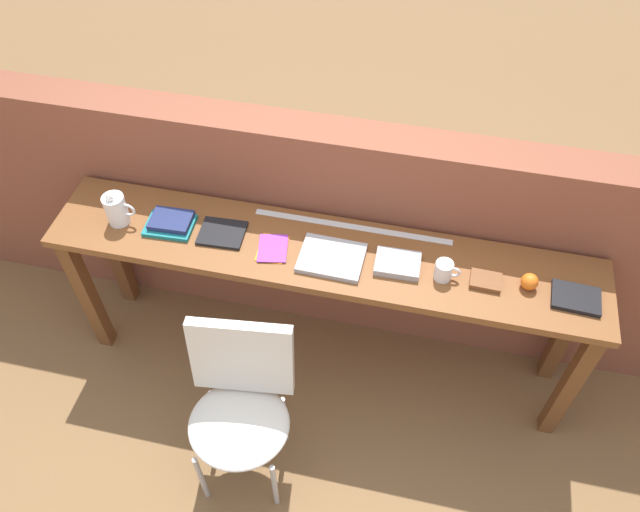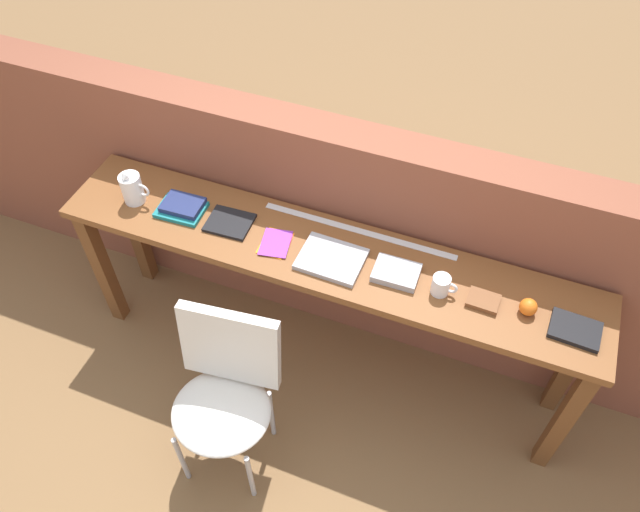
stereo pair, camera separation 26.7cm
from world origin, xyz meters
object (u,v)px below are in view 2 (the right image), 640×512
(mug, at_px, (441,285))
(leather_journal_brown, at_px, (483,301))
(book_stack_leftmost, at_px, (182,207))
(sports_ball_small, at_px, (528,307))
(book_open_centre, at_px, (331,259))
(magazine_cycling, at_px, (230,223))
(chair_white_moulded, at_px, (225,390))
(pitcher_white, at_px, (132,188))
(book_repair_rightmost, at_px, (575,330))
(pamphlet_pile_colourful, at_px, (275,243))

(mug, xyz_separation_m, leather_journal_brown, (0.18, 0.01, -0.03))
(book_stack_leftmost, distance_m, sports_ball_small, 1.60)
(book_open_centre, bearing_deg, book_stack_leftmost, 178.66)
(book_open_centre, bearing_deg, leather_journal_brown, 2.80)
(leather_journal_brown, bearing_deg, book_stack_leftmost, -179.05)
(magazine_cycling, bearing_deg, book_stack_leftmost, 177.73)
(chair_white_moulded, xyz_separation_m, book_open_centre, (0.28, 0.57, 0.37))
(pitcher_white, relative_size, book_repair_rightmost, 0.93)
(chair_white_moulded, height_order, sports_ball_small, sports_ball_small)
(chair_white_moulded, distance_m, pitcher_white, 1.03)
(book_stack_leftmost, xyz_separation_m, leather_journal_brown, (1.42, -0.02, -0.01))
(pamphlet_pile_colourful, bearing_deg, magazine_cycling, 171.43)
(book_open_centre, xyz_separation_m, sports_ball_small, (0.84, 0.03, 0.02))
(chair_white_moulded, height_order, pitcher_white, pitcher_white)
(pitcher_white, distance_m, pamphlet_pile_colourful, 0.74)
(pitcher_white, distance_m, mug, 1.48)
(pitcher_white, xyz_separation_m, leather_journal_brown, (1.66, -0.00, -0.07))
(magazine_cycling, bearing_deg, pamphlet_pile_colourful, -11.47)
(mug, distance_m, leather_journal_brown, 0.18)
(chair_white_moulded, distance_m, pamphlet_pile_colourful, 0.68)
(pamphlet_pile_colourful, distance_m, sports_ball_small, 1.11)
(pamphlet_pile_colourful, relative_size, leather_journal_brown, 1.42)
(leather_journal_brown, bearing_deg, book_open_centre, -176.84)
(book_stack_leftmost, bearing_deg, magazine_cycling, 0.62)
(sports_ball_small, bearing_deg, pamphlet_pile_colourful, -178.54)
(mug, bearing_deg, leather_journal_brown, 3.35)
(book_stack_leftmost, bearing_deg, chair_white_moulded, -51.59)
(pamphlet_pile_colourful, relative_size, book_repair_rightmost, 0.94)
(pitcher_white, relative_size, book_open_centre, 0.66)
(book_stack_leftmost, bearing_deg, mug, -1.45)
(pamphlet_pile_colourful, xyz_separation_m, book_open_centre, (0.27, -0.00, 0.01))
(sports_ball_small, bearing_deg, book_open_centre, -177.93)
(sports_ball_small, bearing_deg, chair_white_moulded, -151.54)
(book_stack_leftmost, height_order, sports_ball_small, sports_ball_small)
(pamphlet_pile_colourful, distance_m, leather_journal_brown, 0.93)
(mug, bearing_deg, book_repair_rightmost, 0.08)
(pitcher_white, height_order, book_stack_leftmost, pitcher_white)
(magazine_cycling, height_order, leather_journal_brown, leather_journal_brown)
(magazine_cycling, distance_m, pamphlet_pile_colourful, 0.25)
(chair_white_moulded, xyz_separation_m, leather_journal_brown, (0.94, 0.59, 0.37))
(pamphlet_pile_colourful, relative_size, book_open_centre, 0.66)
(magazine_cycling, relative_size, mug, 1.85)
(chair_white_moulded, xyz_separation_m, book_stack_leftmost, (-0.48, 0.61, 0.37))
(sports_ball_small, xyz_separation_m, book_repair_rightmost, (0.19, -0.02, -0.03))
(pitcher_white, bearing_deg, magazine_cycling, 2.71)
(book_open_centre, xyz_separation_m, book_repair_rightmost, (1.03, 0.01, -0.00))
(chair_white_moulded, bearing_deg, sports_ball_small, 28.46)
(pamphlet_pile_colourful, relative_size, mug, 1.68)
(chair_white_moulded, bearing_deg, magazine_cycling, 111.32)
(pitcher_white, xyz_separation_m, book_stack_leftmost, (0.24, 0.02, -0.06))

